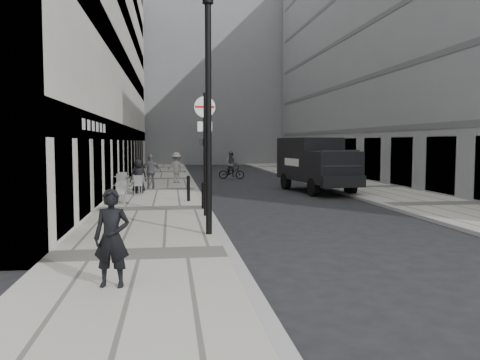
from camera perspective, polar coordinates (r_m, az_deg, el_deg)
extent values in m
plane|color=black|center=(8.88, 1.09, -12.37)|extent=(120.00, 120.00, 0.00)
cube|color=#A19D91|center=(26.53, -9.25, -1.13)|extent=(4.00, 60.00, 0.12)
cube|color=#A19D91|center=(28.46, 13.49, -0.83)|extent=(4.00, 60.00, 0.12)
cube|color=beige|center=(33.86, -16.18, 15.12)|extent=(4.00, 45.00, 18.00)
cube|color=slate|center=(37.05, 17.47, 15.71)|extent=(6.00, 45.00, 20.00)
cube|color=slate|center=(65.02, -5.37, 11.75)|extent=(24.00, 16.00, 22.00)
imported|color=black|center=(8.79, -14.19, -6.34)|extent=(0.66, 0.49, 1.65)
cylinder|color=black|center=(16.64, -3.96, 2.85)|extent=(0.10, 0.10, 4.02)
cylinder|color=white|center=(16.68, -3.98, 8.19)|extent=(0.69, 0.12, 0.69)
cube|color=#B21414|center=(16.66, -3.98, 8.19)|extent=(0.63, 0.09, 0.07)
cube|color=white|center=(16.68, -3.98, 6.01)|extent=(0.48, 0.08, 0.32)
cylinder|color=black|center=(13.30, -3.57, 6.93)|extent=(0.16, 0.16, 6.08)
cylinder|color=black|center=(18.60, -4.16, -1.82)|extent=(0.12, 0.12, 0.90)
cylinder|color=black|center=(20.97, -5.81, -1.03)|extent=(0.13, 0.13, 0.97)
cylinder|color=black|center=(23.96, 8.25, -0.81)|extent=(0.41, 0.90, 0.87)
cylinder|color=black|center=(24.78, 12.29, -0.69)|extent=(0.41, 0.90, 0.87)
cylinder|color=black|center=(27.36, 5.17, -0.15)|extent=(0.41, 0.90, 0.87)
cylinder|color=black|center=(28.08, 8.81, -0.07)|extent=(0.41, 0.90, 0.87)
cube|color=black|center=(26.84, 7.74, 2.40)|extent=(2.66, 4.15, 2.16)
cube|color=black|center=(24.20, 10.45, 1.40)|extent=(2.40, 2.21, 1.51)
cube|color=#1E2328|center=(23.45, 11.33, 2.35)|extent=(1.93, 0.62, 0.80)
imported|color=black|center=(34.85, -0.96, 0.87)|extent=(1.86, 1.02, 0.93)
imported|color=#525156|center=(34.82, -0.96, 1.80)|extent=(0.98, 0.85, 1.74)
imported|color=#4F4F53|center=(26.88, -9.96, 0.95)|extent=(1.06, 0.48, 1.77)
imported|color=#A19C94|center=(30.41, -7.13, 1.39)|extent=(1.32, 1.01, 1.80)
imported|color=black|center=(24.62, -11.33, 0.44)|extent=(0.88, 0.66, 1.61)
cylinder|color=silver|center=(20.85, -13.14, -2.46)|extent=(0.41, 0.41, 0.03)
cylinder|color=silver|center=(20.82, -13.15, -1.52)|extent=(0.06, 0.06, 0.70)
cylinder|color=silver|center=(20.78, -13.17, -0.57)|extent=(0.66, 0.66, 0.03)
cylinder|color=#A5A6A7|center=(24.28, -11.27, -1.49)|extent=(0.43, 0.43, 0.03)
cylinder|color=#A5A6A7|center=(24.25, -11.28, -0.64)|extent=(0.06, 0.06, 0.73)
cylinder|color=#A5A6A7|center=(24.22, -11.29, 0.21)|extent=(0.69, 0.69, 0.03)
cylinder|color=#A4A4A6|center=(24.58, -13.10, -1.44)|extent=(0.47, 0.47, 0.03)
cylinder|color=#A4A4A6|center=(24.54, -13.12, -0.53)|extent=(0.06, 0.06, 0.80)
cylinder|color=#A4A4A6|center=(24.51, -13.13, 0.40)|extent=(0.75, 0.75, 0.03)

